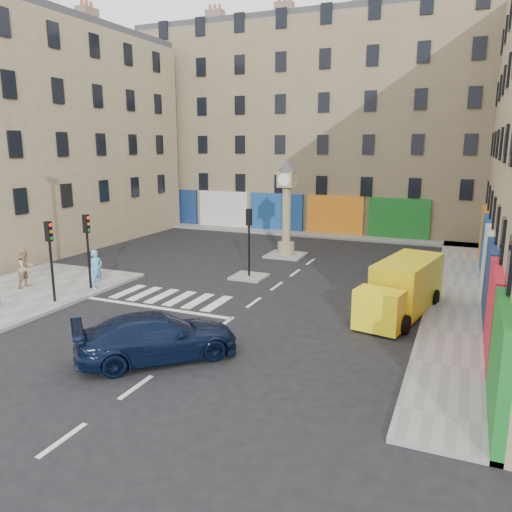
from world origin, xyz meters
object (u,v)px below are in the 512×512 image
Objects in this scene: navy_sedan at (157,337)px; pedestrian_blue at (96,269)px; pedestrian_tan at (26,268)px; traffic_light_left_far at (87,239)px; traffic_light_island at (249,231)px; clock_pillar at (286,202)px; traffic_light_left_near at (50,249)px; yellow_van at (403,288)px.

pedestrian_blue reaches higher than navy_sedan.
pedestrian_tan is at bearing 22.72° from navy_sedan.
navy_sedan is at bearing -35.73° from traffic_light_left_far.
clock_pillar is at bearing 90.00° from traffic_light_island.
traffic_light_left_far is at bearing -139.40° from traffic_light_island.
traffic_light_left_far is (0.00, 2.40, 0.00)m from traffic_light_left_near.
traffic_light_left_far is 3.59m from pedestrian_tan.
traffic_light_left_near is at bearing -90.00° from traffic_light_left_far.
traffic_light_left_near reaches higher than yellow_van.
pedestrian_blue is at bearing 7.64° from navy_sedan.
yellow_van is (14.77, 2.62, -1.49)m from traffic_light_left_far.
pedestrian_blue is at bearing -73.93° from pedestrian_tan.
clock_pillar is 15.81m from pedestrian_tan.
traffic_light_left_near is 8.55m from navy_sedan.
traffic_light_left_far is 0.61× the size of clock_pillar.
traffic_light_left_near is at bearing -114.55° from clock_pillar.
traffic_light_left_near is 3.66m from pedestrian_tan.
traffic_light_left_near is at bearing -128.93° from traffic_light_island.
traffic_light_island reaches higher than yellow_van.
navy_sedan is at bearing -82.56° from traffic_light_island.
pedestrian_tan is (-17.84, -3.72, -0.01)m from yellow_van.
pedestrian_blue is (-6.00, -5.26, -1.48)m from traffic_light_island.
traffic_light_island is 0.57× the size of yellow_van.
traffic_light_left_far is 9.70m from navy_sedan.
traffic_light_island is 6.07m from clock_pillar.
pedestrian_blue is at bearing -118.07° from clock_pillar.
traffic_light_left_far is 0.57× the size of yellow_van.
traffic_light_left_far is at bearing 9.42° from navy_sedan.
clock_pillar is at bearing -41.06° from pedestrian_tan.
yellow_van is (7.04, 8.18, 0.34)m from navy_sedan.
yellow_van is 14.68m from pedestrian_blue.
traffic_light_island is 11.20m from navy_sedan.
clock_pillar reaches higher than traffic_light_island.
pedestrian_blue is 3.59m from pedestrian_tan.
traffic_light_left_near is 15.67m from yellow_van.
pedestrian_tan reaches higher than pedestrian_blue.
pedestrian_blue is (-14.47, -2.48, -0.01)m from yellow_van.
traffic_light_left_near is at bearing -117.11° from pedestrian_tan.
clock_pillar is at bearing 61.06° from traffic_light_left_far.
traffic_light_left_far is 8.30m from traffic_light_island.
yellow_van is at bearing 10.06° from traffic_light_left_far.
traffic_light_left_near is 1.00× the size of traffic_light_left_far.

